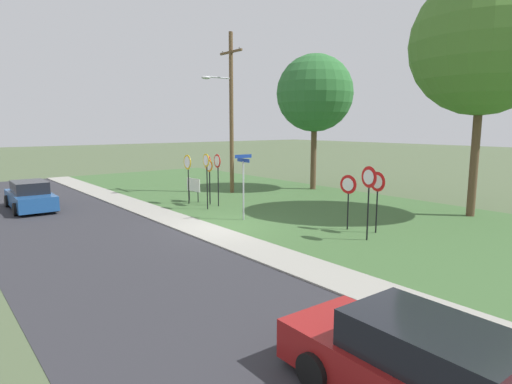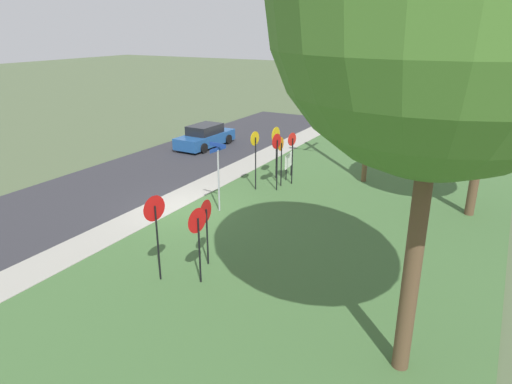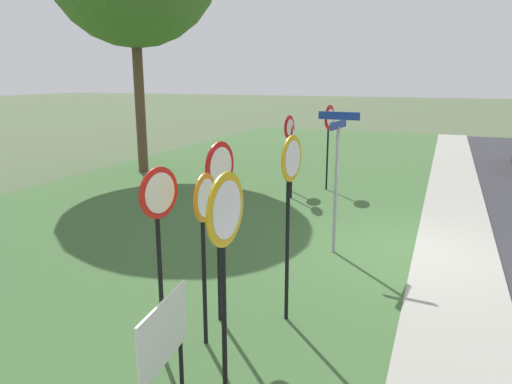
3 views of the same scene
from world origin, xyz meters
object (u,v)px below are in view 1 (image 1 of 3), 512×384
(yield_sign_near_left, at_px, (348,189))
(stop_sign_near_right, at_px, (209,169))
(stop_sign_far_center, at_px, (206,170))
(oak_tree_left, at_px, (315,93))
(parked_hatchback_near, at_px, (30,196))
(stop_sign_near_left, at_px, (188,168))
(oak_tree_right, at_px, (484,43))
(utility_pole, at_px, (230,108))
(stop_sign_far_left, at_px, (209,173))
(yield_sign_far_left, at_px, (377,188))
(street_name_post, at_px, (243,181))
(stop_sign_far_right, at_px, (218,169))
(notice_board, at_px, (193,186))
(yield_sign_near_right, at_px, (368,185))
(parked_sedan_distant, at_px, (431,375))

(yield_sign_near_left, bearing_deg, stop_sign_near_right, -179.77)
(stop_sign_far_center, xyz_separation_m, oak_tree_left, (-1.55, 8.97, 4.09))
(stop_sign_near_right, height_order, parked_hatchback_near, stop_sign_near_right)
(stop_sign_near_left, distance_m, oak_tree_right, 14.74)
(utility_pole, distance_m, oak_tree_right, 13.38)
(stop_sign_far_left, bearing_deg, stop_sign_near_left, -144.75)
(stop_sign_near_left, height_order, oak_tree_left, oak_tree_left)
(stop_sign_near_left, bearing_deg, stop_sign_far_left, 40.65)
(yield_sign_far_left, xyz_separation_m, oak_tree_left, (-9.49, 6.41, 4.29))
(yield_sign_near_left, bearing_deg, stop_sign_far_center, -169.50)
(stop_sign_near_left, bearing_deg, utility_pole, 115.64)
(stop_sign_far_center, bearing_deg, utility_pole, 138.61)
(oak_tree_left, bearing_deg, parked_hatchback_near, -104.39)
(stop_sign_far_center, height_order, street_name_post, street_name_post)
(stop_sign_far_center, bearing_deg, parked_hatchback_near, -123.82)
(utility_pole, distance_m, oak_tree_left, 5.55)
(yield_sign_far_left, bearing_deg, parked_hatchback_near, -138.48)
(yield_sign_near_left, bearing_deg, stop_sign_far_right, -176.99)
(stop_sign_far_left, xyz_separation_m, yield_sign_far_left, (8.96, 1.76, 0.08))
(stop_sign_far_right, distance_m, parked_hatchback_near, 9.28)
(street_name_post, relative_size, notice_board, 2.27)
(street_name_post, bearing_deg, stop_sign_far_right, 170.46)
(yield_sign_far_left, distance_m, utility_pole, 12.08)
(yield_sign_near_right, bearing_deg, stop_sign_far_right, -165.93)
(oak_tree_left, height_order, parked_hatchback_near, oak_tree_left)
(stop_sign_near_left, relative_size, utility_pole, 0.27)
(stop_sign_far_right, bearing_deg, street_name_post, -8.07)
(street_name_post, bearing_deg, utility_pole, 154.64)
(stop_sign_far_right, relative_size, street_name_post, 0.93)
(stop_sign_far_left, distance_m, stop_sign_far_right, 0.69)
(stop_sign_near_left, height_order, street_name_post, street_name_post)
(utility_pole, bearing_deg, stop_sign_near_right, -53.67)
(utility_pole, height_order, oak_tree_right, oak_tree_right)
(stop_sign_far_left, height_order, yield_sign_near_right, yield_sign_near_right)
(stop_sign_far_left, relative_size, stop_sign_far_right, 0.88)
(stop_sign_far_right, height_order, utility_pole, utility_pole)
(yield_sign_near_left, relative_size, oak_tree_right, 0.20)
(stop_sign_far_center, height_order, yield_sign_near_right, stop_sign_far_center)
(stop_sign_near_right, distance_m, parked_sedan_distant, 17.64)
(stop_sign_far_center, xyz_separation_m, notice_board, (-2.33, 0.61, -1.11))
(yield_sign_near_right, bearing_deg, stop_sign_far_center, -159.77)
(yield_sign_near_left, xyz_separation_m, oak_tree_left, (-8.47, 6.85, 4.44))
(stop_sign_far_left, distance_m, stop_sign_far_center, 1.33)
(stop_sign_near_right, height_order, yield_sign_near_right, yield_sign_near_right)
(parked_hatchback_near, bearing_deg, stop_sign_far_right, 56.86)
(oak_tree_right, bearing_deg, stop_sign_far_center, -135.51)
(stop_sign_near_right, height_order, oak_tree_left, oak_tree_left)
(notice_board, distance_m, oak_tree_right, 15.15)
(oak_tree_left, distance_m, parked_hatchback_near, 17.06)
(notice_board, relative_size, parked_hatchback_near, 0.29)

